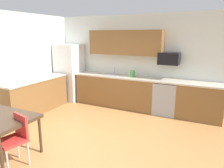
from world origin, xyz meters
The scene contains 15 objects.
ground_plane centered at (0.00, 0.00, 0.00)m, with size 12.00×12.00×0.00m, color #B77F47.
wall_back centered at (0.00, 2.65, 1.35)m, with size 5.80×0.10×2.70m, color silver.
cabinet_run_back centered at (-0.53, 2.30, 0.45)m, with size 2.44×0.60×0.90m, color brown.
cabinet_run_back_right centered at (1.85, 2.30, 0.45)m, with size 1.11×0.60×0.90m, color brown.
cabinet_run_left centered at (-2.30, 0.80, 0.45)m, with size 0.60×2.00×0.90m, color brown.
countertop_back centered at (0.00, 2.30, 0.92)m, with size 4.80×0.64×0.04m, color beige.
countertop_left centered at (-2.30, 0.80, 0.92)m, with size 0.64×2.00×0.04m, color beige.
upper_cabinets_back centered at (-0.30, 2.43, 1.90)m, with size 2.20×0.34×0.70m, color brown.
refrigerator centered at (-2.18, 2.22, 0.91)m, with size 0.76×0.70×1.83m, color white.
oven_range centered at (0.99, 2.30, 0.46)m, with size 0.60×0.60×0.91m.
microwave centered at (0.99, 2.40, 1.51)m, with size 0.54×0.36×0.32m, color black.
sink_basin centered at (-0.65, 2.30, 0.88)m, with size 0.48×0.40×0.14m, color #A5A8AD.
sink_faucet centered at (-0.65, 2.48, 1.04)m, with size 0.02×0.02×0.24m, color #B2B5BA.
chair_near_table centered at (-0.68, -1.16, 0.50)m, with size 0.48×0.48×0.85m.
kettle centered at (-0.02, 2.35, 1.02)m, with size 0.14×0.14×0.20m, color #4CA54C.
Camera 1 is at (2.13, -3.26, 2.11)m, focal length 33.70 mm.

